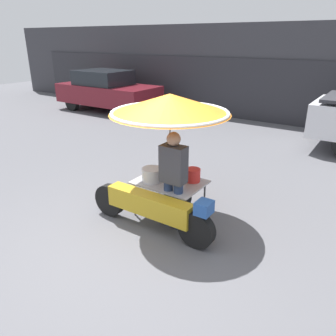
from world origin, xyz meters
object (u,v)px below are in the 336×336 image
(parked_car, at_px, (107,91))
(potted_plant, at_px, (81,87))
(vendor_motorcycle_cart, at_px, (167,126))
(vendor_person, at_px, (173,176))

(parked_car, distance_m, potted_plant, 3.09)
(vendor_motorcycle_cart, bearing_deg, parked_car, 139.69)
(vendor_person, bearing_deg, parked_car, 139.71)
(vendor_person, height_order, potted_plant, vendor_person)
(vendor_motorcycle_cart, bearing_deg, potted_plant, 144.33)
(vendor_motorcycle_cart, relative_size, vendor_person, 1.43)
(vendor_person, distance_m, parked_car, 9.14)
(parked_car, height_order, potted_plant, parked_car)
(vendor_person, xyz_separation_m, potted_plant, (-9.82, 7.08, -0.24))
(parked_car, xyz_separation_m, potted_plant, (-2.85, 1.17, -0.19))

